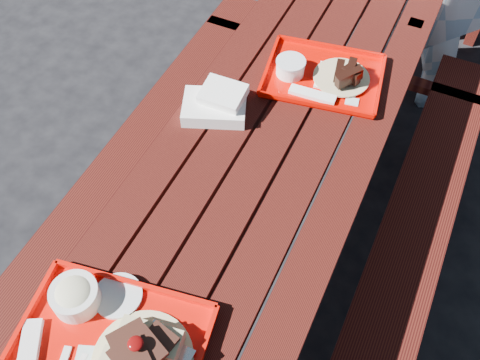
# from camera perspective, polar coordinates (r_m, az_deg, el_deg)

# --- Properties ---
(ground) EXTENTS (60.00, 60.00, 0.00)m
(ground) POSITION_cam_1_polar(r_m,az_deg,el_deg) (2.46, 1.51, -8.75)
(ground) COLOR black
(ground) RESTS_ON ground
(picnic_table_near) EXTENTS (1.41, 2.40, 0.75)m
(picnic_table_near) POSITION_cam_1_polar(r_m,az_deg,el_deg) (1.98, 1.86, -1.27)
(picnic_table_near) COLOR #44140D
(picnic_table_near) RESTS_ON ground
(near_tray) EXTENTS (0.56, 0.47, 0.16)m
(near_tray) POSITION_cam_1_polar(r_m,az_deg,el_deg) (1.52, -13.76, -15.98)
(near_tray) COLOR red
(near_tray) RESTS_ON picnic_table_near
(far_tray) EXTENTS (0.49, 0.41, 0.07)m
(far_tray) POSITION_cam_1_polar(r_m,az_deg,el_deg) (2.10, 8.67, 11.04)
(far_tray) COLOR #DA0800
(far_tray) RESTS_ON picnic_table_near
(white_cloth) EXTENTS (0.27, 0.24, 0.09)m
(white_cloth) POSITION_cam_1_polar(r_m,az_deg,el_deg) (1.95, -2.48, 8.13)
(white_cloth) COLOR white
(white_cloth) RESTS_ON picnic_table_near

